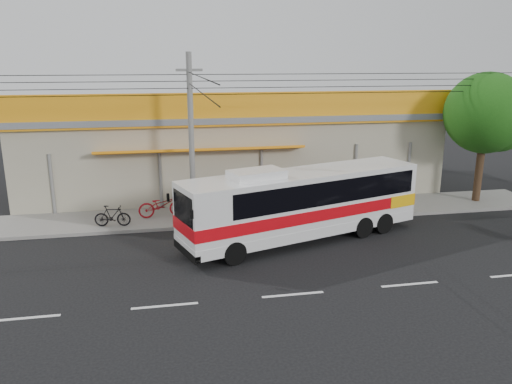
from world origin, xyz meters
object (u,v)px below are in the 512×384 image
coach_bus (306,200)px  motorbike_dark (112,216)px  tree_near (489,116)px  motorbike_red (162,205)px  utility_pole (190,84)px

coach_bus → motorbike_dark: size_ratio=6.67×
motorbike_dark → tree_near: bearing=-79.8°
coach_bus → motorbike_red: 6.97m
motorbike_red → coach_bus: bearing=-129.7°
motorbike_red → utility_pole: 5.72m
utility_pole → motorbike_red: bearing=155.4°
motorbike_dark → utility_pole: size_ratio=0.05×
motorbike_red → tree_near: bearing=-97.9°
coach_bus → tree_near: size_ratio=1.57×
coach_bus → tree_near: (10.32, 3.47, 2.81)m
utility_pole → tree_near: 14.81m
motorbike_dark → utility_pole: bearing=-76.7°
motorbike_red → tree_near: tree_near is taller
motorbike_dark → tree_near: (18.26, 0.72, 3.88)m
tree_near → motorbike_red: bearing=179.0°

